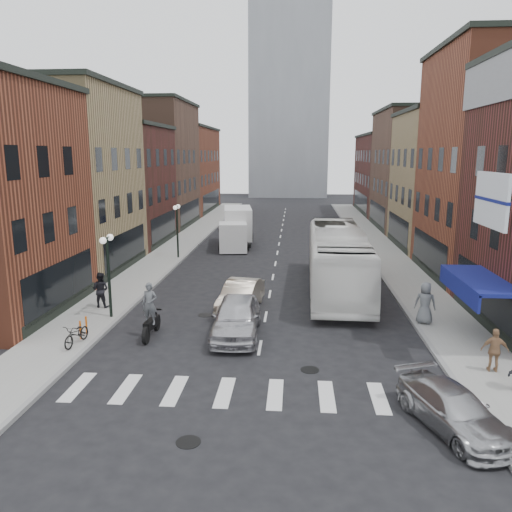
{
  "coord_description": "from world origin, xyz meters",
  "views": [
    {
      "loc": [
        1.36,
        -18.33,
        7.89
      ],
      "look_at": [
        -0.5,
        5.29,
        2.98
      ],
      "focal_mm": 35.0,
      "sensor_mm": 36.0,
      "label": 1
    }
  ],
  "objects": [
    {
      "name": "ground",
      "position": [
        0.0,
        0.0,
        0.0
      ],
      "size": [
        160.0,
        160.0,
        0.0
      ],
      "primitive_type": "plane",
      "color": "black",
      "rests_on": "ground"
    },
    {
      "name": "sidewalk_left",
      "position": [
        -8.5,
        22.0,
        0.07
      ],
      "size": [
        3.0,
        74.0,
        0.15
      ],
      "primitive_type": "cube",
      "color": "gray",
      "rests_on": "ground"
    },
    {
      "name": "sidewalk_right",
      "position": [
        8.5,
        22.0,
        0.07
      ],
      "size": [
        3.0,
        74.0,
        0.15
      ],
      "primitive_type": "cube",
      "color": "gray",
      "rests_on": "ground"
    },
    {
      "name": "curb_left",
      "position": [
        -7.0,
        22.0,
        0.0
      ],
      "size": [
        0.2,
        74.0,
        0.16
      ],
      "primitive_type": "cube",
      "color": "gray",
      "rests_on": "ground"
    },
    {
      "name": "curb_right",
      "position": [
        7.0,
        22.0,
        0.0
      ],
      "size": [
        0.2,
        74.0,
        0.16
      ],
      "primitive_type": "cube",
      "color": "gray",
      "rests_on": "ground"
    },
    {
      "name": "crosswalk_stripes",
      "position": [
        0.0,
        -3.0,
        0.0
      ],
      "size": [
        12.0,
        2.2,
        0.01
      ],
      "primitive_type": "cube",
      "color": "silver",
      "rests_on": "ground"
    },
    {
      "name": "bldg_left_mid_a",
      "position": [
        -14.99,
        14.0,
        6.15
      ],
      "size": [
        10.3,
        10.2,
        12.3
      ],
      "color": "#A18859",
      "rests_on": "ground"
    },
    {
      "name": "bldg_left_mid_b",
      "position": [
        -14.99,
        24.0,
        5.15
      ],
      "size": [
        10.3,
        10.2,
        10.3
      ],
      "color": "#401E16",
      "rests_on": "ground"
    },
    {
      "name": "bldg_left_far_a",
      "position": [
        -14.99,
        35.0,
        6.65
      ],
      "size": [
        10.3,
        12.2,
        13.3
      ],
      "color": "brown",
      "rests_on": "ground"
    },
    {
      "name": "bldg_left_far_b",
      "position": [
        -14.99,
        49.0,
        5.65
      ],
      "size": [
        10.3,
        16.2,
        11.3
      ],
      "color": "brown",
      "rests_on": "ground"
    },
    {
      "name": "bldg_right_mid_b",
      "position": [
        14.99,
        24.0,
        5.65
      ],
      "size": [
        10.3,
        10.2,
        11.3
      ],
      "color": "#A18859",
      "rests_on": "ground"
    },
    {
      "name": "bldg_right_far_a",
      "position": [
        14.99,
        35.0,
        6.15
      ],
      "size": [
        10.3,
        12.2,
        12.3
      ],
      "color": "brown",
      "rests_on": "ground"
    },
    {
      "name": "bldg_right_far_b",
      "position": [
        14.99,
        49.0,
        5.15
      ],
      "size": [
        10.3,
        16.2,
        10.3
      ],
      "color": "#401E16",
      "rests_on": "ground"
    },
    {
      "name": "awning_blue",
      "position": [
        8.93,
        2.5,
        2.63
      ],
      "size": [
        1.8,
        5.0,
        0.78
      ],
      "color": "navy",
      "rests_on": "ground"
    },
    {
      "name": "billboard_sign",
      "position": [
        8.59,
        0.5,
        6.13
      ],
      "size": [
        1.52,
        3.0,
        3.7
      ],
      "color": "black",
      "rests_on": "ground"
    },
    {
      "name": "distant_tower",
      "position": [
        0.0,
        78.0,
        25.0
      ],
      "size": [
        14.0,
        14.0,
        50.0
      ],
      "primitive_type": "cube",
      "color": "#9399A0",
      "rests_on": "ground"
    },
    {
      "name": "streetlamp_near",
      "position": [
        -7.4,
        4.0,
        2.91
      ],
      "size": [
        0.32,
        1.22,
        4.11
      ],
      "color": "black",
      "rests_on": "ground"
    },
    {
      "name": "streetlamp_far",
      "position": [
        -7.4,
        18.0,
        2.91
      ],
      "size": [
        0.32,
        1.22,
        4.11
      ],
      "color": "black",
      "rests_on": "ground"
    },
    {
      "name": "bike_rack",
      "position": [
        -7.6,
        1.3,
        0.55
      ],
      "size": [
        0.08,
        0.68,
        0.8
      ],
      "color": "#D8590C",
      "rests_on": "sidewalk_left"
    },
    {
      "name": "box_truck",
      "position": [
        -3.59,
        23.5,
        1.6
      ],
      "size": [
        2.92,
        7.7,
        3.25
      ],
      "rotation": [
        0.0,
        0.0,
        0.14
      ],
      "color": "silver",
      "rests_on": "ground"
    },
    {
      "name": "motorcycle_rider",
      "position": [
        -4.81,
        1.84,
        1.15
      ],
      "size": [
        0.7,
        2.41,
        2.45
      ],
      "rotation": [
        0.0,
        0.0,
        -0.06
      ],
      "color": "black",
      "rests_on": "ground"
    },
    {
      "name": "transit_bus",
      "position": [
        3.86,
        10.08,
        1.84
      ],
      "size": [
        3.39,
        13.27,
        3.68
      ],
      "primitive_type": "imported",
      "rotation": [
        0.0,
        0.0,
        -0.02
      ],
      "color": "white",
      "rests_on": "ground"
    },
    {
      "name": "sedan_left_near",
      "position": [
        -1.13,
        2.33,
        0.85
      ],
      "size": [
        2.16,
        5.06,
        1.71
      ],
      "primitive_type": "imported",
      "rotation": [
        0.0,
        0.0,
        0.03
      ],
      "color": "silver",
      "rests_on": "ground"
    },
    {
      "name": "sedan_left_far",
      "position": [
        -1.33,
        6.0,
        0.75
      ],
      "size": [
        2.19,
        4.71,
        1.5
      ],
      "primitive_type": "imported",
      "rotation": [
        0.0,
        0.0,
        -0.14
      ],
      "color": "beige",
      "rests_on": "ground"
    },
    {
      "name": "curb_car",
      "position": [
        6.02,
        -4.71,
        0.61
      ],
      "size": [
        3.05,
        4.51,
        1.21
      ],
      "primitive_type": "imported",
      "rotation": [
        0.0,
        0.0,
        0.36
      ],
      "color": "#A2A3A6",
      "rests_on": "ground"
    },
    {
      "name": "parked_bicycle",
      "position": [
        -7.5,
        0.4,
        0.6
      ],
      "size": [
        0.82,
        1.78,
        0.9
      ],
      "primitive_type": "imported",
      "rotation": [
        0.0,
        0.0,
        -0.13
      ],
      "color": "black",
      "rests_on": "sidewalk_left"
    },
    {
      "name": "ped_left_solo",
      "position": [
        -8.46,
        5.48,
        1.06
      ],
      "size": [
        0.94,
        0.63,
        1.82
      ],
      "primitive_type": "imported",
      "rotation": [
        0.0,
        0.0,
        3.0
      ],
      "color": "black",
      "rests_on": "sidewalk_left"
    },
    {
      "name": "ped_right_b",
      "position": [
        8.58,
        -0.92,
        0.95
      ],
      "size": [
        1.01,
        0.62,
        1.61
      ],
      "primitive_type": "imported",
      "rotation": [
        0.0,
        0.0,
        2.98
      ],
      "color": "#976E4D",
      "rests_on": "sidewalk_right"
    },
    {
      "name": "ped_right_c",
      "position": [
        7.4,
        4.21,
        1.13
      ],
      "size": [
        1.07,
        0.83,
        1.95
      ],
      "primitive_type": "imported",
      "rotation": [
        0.0,
        0.0,
        2.91
      ],
      "color": "slate",
      "rests_on": "sidewalk_right"
    }
  ]
}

